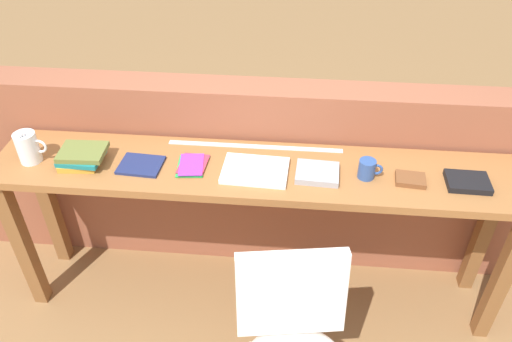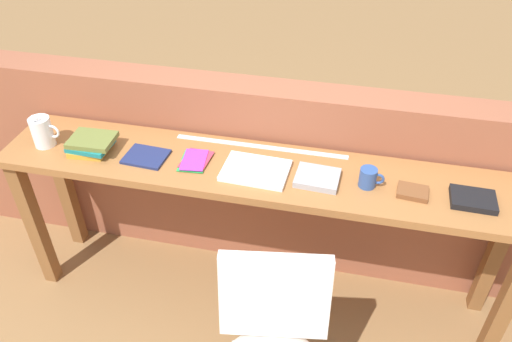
% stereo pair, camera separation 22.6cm
% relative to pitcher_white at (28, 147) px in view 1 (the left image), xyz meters
% --- Properties ---
extents(ground_plane, '(40.00, 40.00, 0.00)m').
position_rel_pitcher_white_xyz_m(ground_plane, '(1.06, -0.26, -0.96)').
color(ground_plane, olive).
extents(brick_wall_back, '(6.00, 0.20, 1.12)m').
position_rel_pitcher_white_xyz_m(brick_wall_back, '(1.06, 0.38, -0.40)').
color(brick_wall_back, '#935138').
rests_on(brick_wall_back, ground).
extents(sideboard, '(2.50, 0.44, 0.88)m').
position_rel_pitcher_white_xyz_m(sideboard, '(1.06, 0.04, -0.22)').
color(sideboard, '#996033').
rests_on(sideboard, ground).
extents(pitcher_white, '(0.14, 0.10, 0.18)m').
position_rel_pitcher_white_xyz_m(pitcher_white, '(0.00, 0.00, 0.00)').
color(pitcher_white, white).
rests_on(pitcher_white, sideboard).
extents(book_stack_leftmost, '(0.22, 0.18, 0.07)m').
position_rel_pitcher_white_xyz_m(book_stack_leftmost, '(0.25, 0.00, -0.04)').
color(book_stack_leftmost, gold).
rests_on(book_stack_leftmost, sideboard).
extents(magazine_cycling, '(0.21, 0.17, 0.01)m').
position_rel_pitcher_white_xyz_m(magazine_cycling, '(0.52, 0.00, -0.07)').
color(magazine_cycling, navy).
rests_on(magazine_cycling, sideboard).
extents(pamphlet_pile_colourful, '(0.14, 0.20, 0.01)m').
position_rel_pitcher_white_xyz_m(pamphlet_pile_colourful, '(0.76, 0.03, -0.07)').
color(pamphlet_pile_colourful, orange).
rests_on(pamphlet_pile_colourful, sideboard).
extents(book_open_centre, '(0.31, 0.23, 0.02)m').
position_rel_pitcher_white_xyz_m(book_open_centre, '(1.06, 0.01, -0.07)').
color(book_open_centre, white).
rests_on(book_open_centre, sideboard).
extents(book_grey_hardcover, '(0.20, 0.17, 0.03)m').
position_rel_pitcher_white_xyz_m(book_grey_hardcover, '(1.34, 0.01, -0.06)').
color(book_grey_hardcover, '#9E9EA3').
rests_on(book_grey_hardcover, sideboard).
extents(mug, '(0.11, 0.08, 0.09)m').
position_rel_pitcher_white_xyz_m(mug, '(1.56, 0.02, -0.03)').
color(mug, '#2D4C8C').
rests_on(mug, sideboard).
extents(leather_journal_brown, '(0.14, 0.11, 0.02)m').
position_rel_pitcher_white_xyz_m(leather_journal_brown, '(1.75, 0.00, -0.07)').
color(leather_journal_brown, brown).
rests_on(leather_journal_brown, sideboard).
extents(book_repair_rightmost, '(0.19, 0.15, 0.03)m').
position_rel_pitcher_white_xyz_m(book_repair_rightmost, '(2.00, 0.00, -0.06)').
color(book_repair_rightmost, black).
rests_on(book_repair_rightmost, sideboard).
extents(ruler_metal_back_edge, '(0.86, 0.03, 0.00)m').
position_rel_pitcher_white_xyz_m(ruler_metal_back_edge, '(1.04, 0.21, -0.08)').
color(ruler_metal_back_edge, silver).
rests_on(ruler_metal_back_edge, sideboard).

